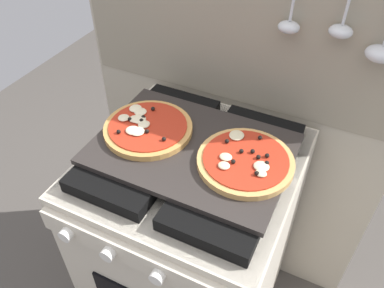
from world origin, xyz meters
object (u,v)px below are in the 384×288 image
baking_tray (192,149)px  pizza_left (147,128)px  stove (192,243)px  pizza_right (246,160)px

baking_tray → pizza_left: pizza_left is taller
stove → pizza_right: size_ratio=3.51×
stove → pizza_right: pizza_right is taller
stove → baking_tray: bearing=90.0°
pizza_left → pizza_right: size_ratio=1.00×
baking_tray → pizza_right: size_ratio=2.10×
pizza_left → stove: bearing=-2.8°
baking_tray → pizza_left: (-0.15, 0.01, 0.02)m
pizza_left → baking_tray: bearing=-2.2°
pizza_right → stove: bearing=-178.2°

